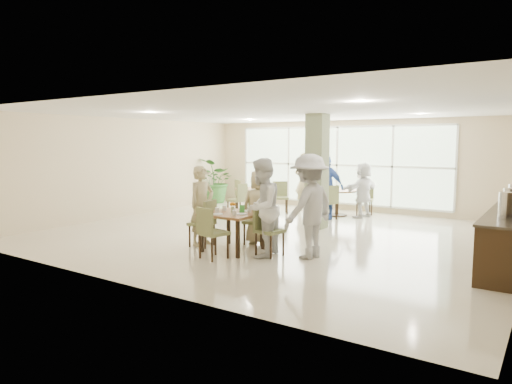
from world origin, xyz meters
The scene contains 20 objects.
ground centered at (0.00, 0.00, 0.00)m, with size 10.00×10.00×0.00m, color beige.
room_shell centered at (0.00, 0.00, 1.70)m, with size 10.00×10.00×10.00m.
window_bank centered at (-0.50, 4.46, 1.40)m, with size 7.00×0.04×7.00m.
column centered at (0.40, 1.20, 1.40)m, with size 0.45×0.45×2.80m, color #636C4B.
main_table centered at (0.10, -1.87, 0.66)m, with size 1.02×1.02×0.75m.
round_table_left centered at (-2.27, 2.30, 0.56)m, with size 1.04×1.04×0.75m.
round_table_right centered at (0.03, 3.29, 0.59)m, with size 1.18×1.18×0.75m.
chairs_main_table centered at (0.15, -1.86, 0.47)m, with size 2.09×1.97×0.95m.
chairs_table_left centered at (-2.24, 2.34, 0.47)m, with size 2.03×1.80×0.95m.
chairs_table_right centered at (0.07, 3.30, 0.47)m, with size 1.91×1.82×0.95m.
tabletop_clutter centered at (0.13, -1.89, 0.81)m, with size 0.71×0.78×0.21m.
buffet_counter centered at (4.70, 0.51, 0.55)m, with size 0.64×4.70×1.95m.
potted_plant centered at (-4.64, 3.56, 0.78)m, with size 1.40×1.40×1.56m, color #2F6227.
teen_left centered at (-0.73, -1.81, 0.82)m, with size 0.60×0.39×1.64m, color tan.
teen_far centered at (0.22, -1.10, 0.78)m, with size 0.76×0.42×1.56m, color tan.
teen_right centered at (0.82, -1.94, 0.91)m, with size 0.89×0.69×1.83m, color white.
teen_standing centered at (1.60, -1.55, 0.95)m, with size 1.23×0.71×1.91m, color #A9A9AC.
adult_a centered at (0.01, 2.53, 0.89)m, with size 1.05×0.60×1.79m, color #3D61B7.
adult_b centered at (0.78, 3.36, 0.78)m, with size 1.45×0.62×1.56m, color white.
adult_standing centered at (-1.27, 3.73, 0.90)m, with size 0.66×0.43×1.80m, color tan.
Camera 1 is at (5.34, -8.92, 2.11)m, focal length 32.00 mm.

